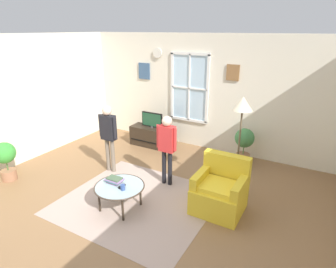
% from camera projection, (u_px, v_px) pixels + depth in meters
% --- Properties ---
extents(ground_plane, '(6.61, 6.59, 0.02)m').
position_uv_depth(ground_plane, '(126.00, 209.00, 4.63)').
color(ground_plane, olive).
extents(back_wall, '(6.01, 0.17, 2.67)m').
position_uv_depth(back_wall, '(203.00, 93.00, 6.64)').
color(back_wall, silver).
rests_on(back_wall, ground_plane).
extents(area_rug, '(2.43, 2.20, 0.01)m').
position_uv_depth(area_rug, '(137.00, 201.00, 4.80)').
color(area_rug, tan).
rests_on(area_rug, ground_plane).
extents(tv_stand, '(1.11, 0.42, 0.48)m').
position_uv_depth(tv_stand, '(152.00, 137.00, 7.01)').
color(tv_stand, '#2D2319').
rests_on(tv_stand, ground_plane).
extents(television, '(0.55, 0.08, 0.38)m').
position_uv_depth(television, '(152.00, 120.00, 6.85)').
color(television, '#4C4C4C').
rests_on(television, tv_stand).
extents(armchair, '(0.76, 0.74, 0.87)m').
position_uv_depth(armchair, '(220.00, 191.00, 4.51)').
color(armchair, yellow).
rests_on(armchair, ground_plane).
extents(coffee_table, '(0.81, 0.81, 0.42)m').
position_uv_depth(coffee_table, '(120.00, 187.00, 4.50)').
color(coffee_table, '#99B2B7').
rests_on(coffee_table, ground_plane).
extents(book_stack, '(0.27, 0.18, 0.09)m').
position_uv_depth(book_stack, '(115.00, 180.00, 4.58)').
color(book_stack, '#633D5D').
rests_on(book_stack, coffee_table).
extents(cup, '(0.07, 0.07, 0.09)m').
position_uv_depth(cup, '(123.00, 187.00, 4.37)').
color(cup, '#334C8C').
rests_on(cup, coffee_table).
extents(remote_near_books, '(0.05, 0.14, 0.02)m').
position_uv_depth(remote_near_books, '(122.00, 186.00, 4.46)').
color(remote_near_books, black).
rests_on(remote_near_books, coffee_table).
extents(person_black_shirt, '(0.42, 0.19, 1.38)m').
position_uv_depth(person_black_shirt, '(108.00, 131.00, 5.54)').
color(person_black_shirt, '#726656').
rests_on(person_black_shirt, ground_plane).
extents(person_red_shirt, '(0.40, 0.18, 1.33)m').
position_uv_depth(person_red_shirt, '(167.00, 143.00, 5.07)').
color(person_red_shirt, black).
rests_on(person_red_shirt, ground_plane).
extents(potted_plant_by_window, '(0.41, 0.41, 0.78)m').
position_uv_depth(potted_plant_by_window, '(244.00, 142.00, 6.05)').
color(potted_plant_by_window, '#9E6B4C').
rests_on(potted_plant_by_window, ground_plane).
extents(potted_plant_corner, '(0.40, 0.40, 0.76)m').
position_uv_depth(potted_plant_corner, '(5.00, 157.00, 5.34)').
color(potted_plant_corner, '#9E6B4C').
rests_on(potted_plant_corner, ground_plane).
extents(floor_lamp, '(0.32, 0.32, 1.77)m').
position_uv_depth(floor_lamp, '(242.00, 114.00, 4.48)').
color(floor_lamp, black).
rests_on(floor_lamp, ground_plane).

